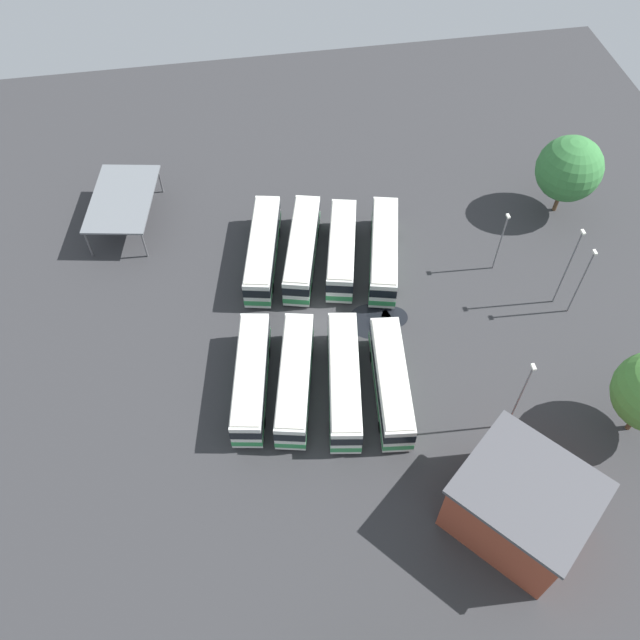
{
  "coord_description": "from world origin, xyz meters",
  "views": [
    {
      "loc": [
        -37.98,
        6.51,
        50.47
      ],
      "look_at": [
        -0.77,
        0.28,
        1.58
      ],
      "focal_mm": 37.14,
      "sensor_mm": 36.0,
      "label": 1
    }
  ],
  "objects_px": {
    "bus_row1_slot2": "(302,249)",
    "depot_building": "(521,505)",
    "bus_row0_slot1": "(344,380)",
    "tree_south_edge": "(569,169)",
    "lamp_post_near_entrance": "(521,395)",
    "lamp_post_by_building": "(582,280)",
    "bus_row0_slot0": "(391,382)",
    "bus_row1_slot3": "(263,250)",
    "maintenance_shelter": "(122,199)",
    "lamp_post_far_corner": "(501,240)",
    "bus_row0_slot2": "(295,379)",
    "bus_row1_slot0": "(384,250)",
    "bus_row1_slot1": "(342,249)",
    "bus_row0_slot3": "(251,378)",
    "lamp_post_mid_lot": "(568,265)"
  },
  "relations": [
    {
      "from": "bus_row1_slot0",
      "to": "lamp_post_near_entrance",
      "type": "relative_size",
      "value": 1.39
    },
    {
      "from": "bus_row0_slot2",
      "to": "tree_south_edge",
      "type": "xyz_separation_m",
      "value": [
        18.39,
        -31.55,
        3.84
      ]
    },
    {
      "from": "bus_row1_slot1",
      "to": "lamp_post_far_corner",
      "type": "bearing_deg",
      "value": -102.38
    },
    {
      "from": "bus_row0_slot1",
      "to": "bus_row0_slot2",
      "type": "distance_m",
      "value": 4.25
    },
    {
      "from": "bus_row0_slot2",
      "to": "lamp_post_near_entrance",
      "type": "distance_m",
      "value": 18.8
    },
    {
      "from": "lamp_post_mid_lot",
      "to": "tree_south_edge",
      "type": "bearing_deg",
      "value": -22.21
    },
    {
      "from": "bus_row0_slot0",
      "to": "bus_row0_slot1",
      "type": "xyz_separation_m",
      "value": [
        0.85,
        3.97,
        0.0
      ]
    },
    {
      "from": "lamp_post_near_entrance",
      "to": "lamp_post_mid_lot",
      "type": "bearing_deg",
      "value": -36.16
    },
    {
      "from": "bus_row0_slot1",
      "to": "bus_row1_slot3",
      "type": "relative_size",
      "value": 0.99
    },
    {
      "from": "bus_row1_slot3",
      "to": "maintenance_shelter",
      "type": "height_order",
      "value": "bus_row1_slot3"
    },
    {
      "from": "bus_row0_slot0",
      "to": "bus_row1_slot2",
      "type": "xyz_separation_m",
      "value": [
        16.98,
        5.2,
        0.0
      ]
    },
    {
      "from": "bus_row0_slot3",
      "to": "depot_building",
      "type": "distance_m",
      "value": 24.16
    },
    {
      "from": "lamp_post_by_building",
      "to": "lamp_post_far_corner",
      "type": "distance_m",
      "value": 8.55
    },
    {
      "from": "bus_row1_slot0",
      "to": "bus_row1_slot3",
      "type": "height_order",
      "value": "same"
    },
    {
      "from": "bus_row1_slot1",
      "to": "lamp_post_far_corner",
      "type": "height_order",
      "value": "lamp_post_far_corner"
    },
    {
      "from": "lamp_post_far_corner",
      "to": "bus_row0_slot3",
      "type": "bearing_deg",
      "value": 112.14
    },
    {
      "from": "lamp_post_near_entrance",
      "to": "bus_row0_slot2",
      "type": "bearing_deg",
      "value": 69.47
    },
    {
      "from": "bus_row0_slot1",
      "to": "lamp_post_far_corner",
      "type": "height_order",
      "value": "lamp_post_far_corner"
    },
    {
      "from": "bus_row1_slot2",
      "to": "depot_building",
      "type": "height_order",
      "value": "depot_building"
    },
    {
      "from": "bus_row1_slot2",
      "to": "tree_south_edge",
      "type": "relative_size",
      "value": 1.39
    },
    {
      "from": "bus_row1_slot3",
      "to": "tree_south_edge",
      "type": "height_order",
      "value": "tree_south_edge"
    },
    {
      "from": "bus_row1_slot2",
      "to": "lamp_post_mid_lot",
      "type": "relative_size",
      "value": 1.32
    },
    {
      "from": "bus_row0_slot1",
      "to": "bus_row1_slot0",
      "type": "bearing_deg",
      "value": -25.25
    },
    {
      "from": "bus_row1_slot3",
      "to": "lamp_post_far_corner",
      "type": "distance_m",
      "value": 23.61
    },
    {
      "from": "lamp_post_by_building",
      "to": "lamp_post_far_corner",
      "type": "relative_size",
      "value": 1.14
    },
    {
      "from": "lamp_post_far_corner",
      "to": "bus_row0_slot2",
      "type": "bearing_deg",
      "value": 116.95
    },
    {
      "from": "maintenance_shelter",
      "to": "lamp_post_near_entrance",
      "type": "xyz_separation_m",
      "value": [
        -30.62,
        -32.17,
        1.59
      ]
    },
    {
      "from": "depot_building",
      "to": "lamp_post_mid_lot",
      "type": "xyz_separation_m",
      "value": [
        20.51,
        -11.54,
        2.07
      ]
    },
    {
      "from": "bus_row0_slot3",
      "to": "bus_row1_slot3",
      "type": "bearing_deg",
      "value": -10.24
    },
    {
      "from": "depot_building",
      "to": "bus_row1_slot1",
      "type": "bearing_deg",
      "value": 15.5
    },
    {
      "from": "bus_row0_slot0",
      "to": "tree_south_edge",
      "type": "height_order",
      "value": "tree_south_edge"
    },
    {
      "from": "bus_row1_slot1",
      "to": "depot_building",
      "type": "height_order",
      "value": "depot_building"
    },
    {
      "from": "bus_row1_slot3",
      "to": "lamp_post_by_building",
      "type": "relative_size",
      "value": 1.54
    },
    {
      "from": "bus_row1_slot1",
      "to": "bus_row1_slot3",
      "type": "xyz_separation_m",
      "value": [
        1.28,
        7.86,
        0.0
      ]
    },
    {
      "from": "bus_row1_slot1",
      "to": "depot_building",
      "type": "bearing_deg",
      "value": -164.5
    },
    {
      "from": "bus_row1_slot2",
      "to": "depot_building",
      "type": "distance_m",
      "value": 32.2
    },
    {
      "from": "depot_building",
      "to": "lamp_post_far_corner",
      "type": "height_order",
      "value": "lamp_post_far_corner"
    },
    {
      "from": "lamp_post_far_corner",
      "to": "lamp_post_mid_lot",
      "type": "bearing_deg",
      "value": -139.99
    },
    {
      "from": "bus_row0_slot0",
      "to": "lamp_post_mid_lot",
      "type": "relative_size",
      "value": 1.24
    },
    {
      "from": "bus_row1_slot2",
      "to": "tree_south_edge",
      "type": "xyz_separation_m",
      "value": [
        3.1,
        -28.61,
        3.84
      ]
    },
    {
      "from": "bus_row0_slot1",
      "to": "tree_south_edge",
      "type": "height_order",
      "value": "tree_south_edge"
    },
    {
      "from": "lamp_post_near_entrance",
      "to": "lamp_post_by_building",
      "type": "bearing_deg",
      "value": -42.18
    },
    {
      "from": "bus_row1_slot0",
      "to": "bus_row1_slot3",
      "type": "bearing_deg",
      "value": 80.06
    },
    {
      "from": "bus_row1_slot3",
      "to": "tree_south_edge",
      "type": "xyz_separation_m",
      "value": [
        2.57,
        -32.56,
        3.84
      ]
    },
    {
      "from": "bus_row1_slot0",
      "to": "bus_row0_slot2",
      "type": "bearing_deg",
      "value": 141.2
    },
    {
      "from": "bus_row0_slot0",
      "to": "bus_row0_slot2",
      "type": "relative_size",
      "value": 0.97
    },
    {
      "from": "lamp_post_near_entrance",
      "to": "lamp_post_by_building",
      "type": "height_order",
      "value": "lamp_post_near_entrance"
    },
    {
      "from": "bus_row1_slot0",
      "to": "bus_row1_slot2",
      "type": "bearing_deg",
      "value": 78.96
    },
    {
      "from": "bus_row1_slot1",
      "to": "bus_row1_slot2",
      "type": "bearing_deg",
      "value": 79.12
    },
    {
      "from": "bus_row1_slot0",
      "to": "maintenance_shelter",
      "type": "relative_size",
      "value": 1.1
    }
  ]
}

